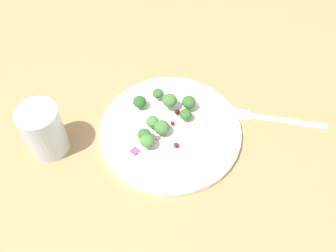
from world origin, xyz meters
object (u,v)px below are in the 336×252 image
(plate, at_px, (168,132))
(broccoli_floret_2, at_px, (140,102))
(water_glass, at_px, (43,131))
(broccoli_floret_1, at_px, (161,127))
(fork, at_px, (272,119))
(broccoli_floret_0, at_px, (189,102))

(plate, relative_size, broccoli_floret_2, 10.19)
(water_glass, bearing_deg, plate, 158.14)
(plate, xyz_separation_m, broccoli_floret_1, (0.01, -0.00, 0.02))
(water_glass, bearing_deg, broccoli_floret_2, 177.87)
(plate, distance_m, fork, 0.20)
(fork, relative_size, water_glass, 1.52)
(broccoli_floret_1, relative_size, water_glass, 0.28)
(broccoli_floret_0, bearing_deg, broccoli_floret_1, 17.49)
(broccoli_floret_0, xyz_separation_m, broccoli_floret_1, (0.07, 0.02, -0.00))
(plate, distance_m, water_glass, 0.22)
(broccoli_floret_1, distance_m, broccoli_floret_2, 0.07)
(plate, xyz_separation_m, broccoli_floret_2, (0.02, -0.07, 0.02))
(broccoli_floret_1, distance_m, fork, 0.22)
(broccoli_floret_1, bearing_deg, fork, 161.30)
(broccoli_floret_2, bearing_deg, plate, 105.60)
(broccoli_floret_0, bearing_deg, plate, 23.38)
(plate, relative_size, broccoli_floret_0, 9.77)
(broccoli_floret_1, xyz_separation_m, water_glass, (0.19, -0.08, 0.02))
(broccoli_floret_2, relative_size, water_glass, 0.26)
(plate, distance_m, broccoli_floret_2, 0.08)
(plate, bearing_deg, broccoli_floret_2, -74.40)
(broccoli_floret_1, bearing_deg, water_glass, -22.43)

